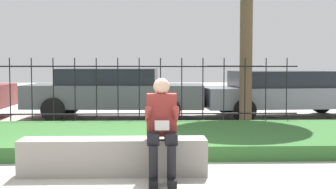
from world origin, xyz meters
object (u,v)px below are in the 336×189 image
Objects in this scene: stone_bench at (114,158)px; car_parked_right at (284,92)px; car_parked_center at (114,91)px; person_seated_reader at (162,124)px.

stone_bench is 0.52× the size of car_parked_right.
person_seated_reader is at bearing -76.72° from car_parked_center.
stone_bench is 7.70m from car_parked_right.
person_seated_reader is 0.27× the size of car_parked_right.
car_parked_center reaches higher than car_parked_right.
person_seated_reader is 6.77m from car_parked_center.
car_parked_center reaches higher than stone_bench.
stone_bench is at bearing 157.40° from person_seated_reader.
person_seated_reader reaches higher than stone_bench.
car_parked_center is at bearing 99.53° from person_seated_reader.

